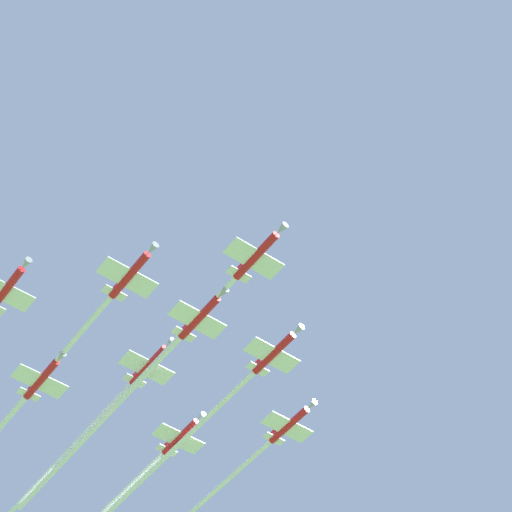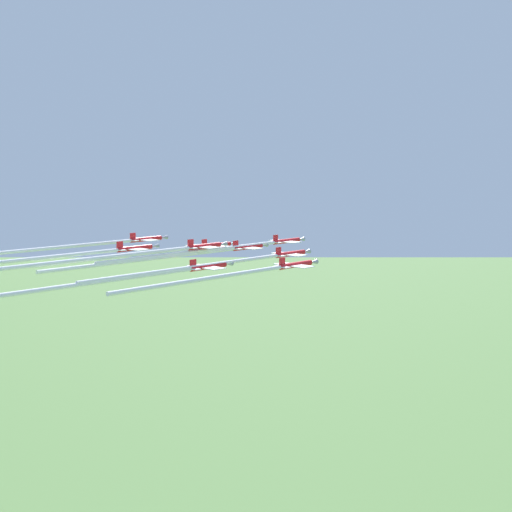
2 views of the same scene
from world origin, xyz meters
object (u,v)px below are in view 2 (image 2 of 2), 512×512
(jet_lead, at_px, (234,247))
(jet_port_inner, at_px, (167,251))
(jet_starboard_outer, at_px, (95,244))
(jet_center_rear, at_px, (248,272))
(jet_port_trail, at_px, (142,253))
(jet_port_outer, at_px, (191,254))
(jet_tail_end, at_px, (121,279))
(jet_starboard_inner, at_px, (233,262))
(jet_starboard_trail, at_px, (83,254))

(jet_lead, height_order, jet_port_inner, jet_lead)
(jet_starboard_outer, height_order, jet_center_rear, jet_starboard_outer)
(jet_port_trail, bearing_deg, jet_lead, 90.00)
(jet_port_inner, relative_size, jet_port_outer, 0.93)
(jet_starboard_outer, bearing_deg, jet_port_inner, 42.79)
(jet_port_inner, xyz_separation_m, jet_tail_end, (-39.62, -8.82, -0.20))
(jet_port_inner, xyz_separation_m, jet_port_outer, (-8.81, -9.97, 0.72))
(jet_starboard_outer, distance_m, jet_port_trail, 26.24)
(jet_starboard_inner, bearing_deg, jet_starboard_trail, -140.81)
(jet_starboard_outer, bearing_deg, jet_lead, 40.68)
(jet_starboard_outer, height_order, jet_port_trail, jet_port_trail)
(jet_starboard_inner, bearing_deg, jet_lead, 135.70)
(jet_port_inner, distance_m, jet_starboard_outer, 17.62)
(jet_center_rear, distance_m, jet_port_trail, 26.61)
(jet_port_inner, relative_size, jet_tail_end, 0.82)
(jet_starboard_outer, bearing_deg, jet_port_outer, 18.38)
(jet_tail_end, bearing_deg, jet_starboard_outer, 153.27)
(jet_center_rear, xyz_separation_m, jet_tail_end, (-12.76, 20.88, -0.35))
(jet_center_rear, bearing_deg, jet_port_trail, -166.04)
(jet_port_inner, bearing_deg, jet_lead, 38.42)
(jet_center_rear, relative_size, jet_port_trail, 0.86)
(jet_port_trail, bearing_deg, jet_port_outer, 90.00)
(jet_starboard_inner, xyz_separation_m, jet_starboard_trail, (-7.11, 32.46, 1.35))
(jet_starboard_inner, relative_size, jet_tail_end, 0.90)
(jet_starboard_outer, bearing_deg, jet_port_trail, -11.07)
(jet_tail_end, bearing_deg, jet_starboard_inner, 90.00)
(jet_port_inner, relative_size, jet_starboard_trail, 1.10)
(jet_port_trail, xyz_separation_m, jet_tail_end, (-18.67, -4.98, -2.35))
(jet_starboard_outer, height_order, jet_starboard_trail, jet_starboard_outer)
(jet_starboard_outer, distance_m, jet_starboard_trail, 17.22)
(jet_lead, distance_m, jet_center_rear, 33.10)
(jet_starboard_inner, xyz_separation_m, jet_port_outer, (4.91, 11.95, 0.61))
(jet_lead, distance_m, jet_starboard_outer, 33.96)
(jet_port_outer, relative_size, jet_center_rear, 1.19)
(jet_lead, bearing_deg, jet_starboard_trail, -110.99)
(jet_port_outer, distance_m, jet_starboard_trail, 23.78)
(jet_starboard_inner, height_order, jet_starboard_trail, jet_starboard_trail)
(jet_port_trail, bearing_deg, jet_starboard_outer, 168.93)
(jet_port_trail, distance_m, jet_starboard_trail, 14.39)
(jet_lead, height_order, jet_starboard_trail, jet_starboard_trail)
(jet_starboard_trail, bearing_deg, jet_port_outer, 57.21)
(jet_center_rear, bearing_deg, jet_starboard_outer, -178.49)
(jet_starboard_inner, distance_m, jet_center_rear, 15.27)
(jet_tail_end, bearing_deg, jet_port_trail, 131.77)
(jet_starboard_inner, distance_m, jet_port_trail, 19.58)
(jet_port_outer, height_order, jet_starboard_trail, jet_starboard_trail)
(jet_lead, bearing_deg, jet_center_rear, -38.89)
(jet_port_inner, bearing_deg, jet_port_outer, -14.64)
(jet_port_inner, relative_size, jet_port_trail, 0.95)
(jet_lead, xyz_separation_m, jet_port_outer, (-12.11, 6.13, -0.38))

